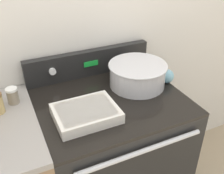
{
  "coord_description": "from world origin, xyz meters",
  "views": [
    {
      "loc": [
        -0.5,
        -0.75,
        1.73
      ],
      "look_at": [
        0.02,
        0.35,
        1.0
      ],
      "focal_mm": 42.0,
      "sensor_mm": 36.0,
      "label": 1
    }
  ],
  "objects_px": {
    "mixing_bowl": "(137,73)",
    "casserole_dish": "(86,113)",
    "ladle": "(166,76)",
    "spice_jar_white_cap": "(13,96)"
  },
  "relations": [
    {
      "from": "ladle",
      "to": "casserole_dish",
      "type": "bearing_deg",
      "value": -166.67
    },
    {
      "from": "casserole_dish",
      "to": "spice_jar_white_cap",
      "type": "distance_m",
      "value": 0.41
    },
    {
      "from": "mixing_bowl",
      "to": "spice_jar_white_cap",
      "type": "distance_m",
      "value": 0.69
    },
    {
      "from": "mixing_bowl",
      "to": "spice_jar_white_cap",
      "type": "bearing_deg",
      "value": 171.97
    },
    {
      "from": "casserole_dish",
      "to": "ladle",
      "type": "bearing_deg",
      "value": 13.33
    },
    {
      "from": "mixing_bowl",
      "to": "ladle",
      "type": "distance_m",
      "value": 0.19
    },
    {
      "from": "casserole_dish",
      "to": "ladle",
      "type": "relative_size",
      "value": 1.09
    },
    {
      "from": "mixing_bowl",
      "to": "casserole_dish",
      "type": "xyz_separation_m",
      "value": [
        -0.38,
        -0.17,
        -0.05
      ]
    },
    {
      "from": "mixing_bowl",
      "to": "casserole_dish",
      "type": "height_order",
      "value": "mixing_bowl"
    },
    {
      "from": "mixing_bowl",
      "to": "casserole_dish",
      "type": "distance_m",
      "value": 0.42
    }
  ]
}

